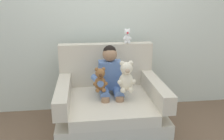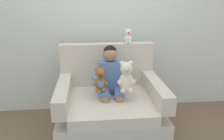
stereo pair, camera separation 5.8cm
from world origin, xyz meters
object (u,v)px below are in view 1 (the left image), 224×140
(armchair, at_px, (110,108))
(plush_brown, at_px, (100,80))
(plush_white_on_backrest, at_px, (127,36))
(plush_cream, at_px, (126,77))
(seated_child, at_px, (110,78))

(armchair, xyz_separation_m, plush_brown, (-0.11, -0.09, 0.39))
(armchair, xyz_separation_m, plush_white_on_backrest, (0.27, 0.38, 0.78))
(plush_brown, distance_m, plush_cream, 0.29)
(plush_white_on_backrest, bearing_deg, seated_child, -123.15)
(armchair, distance_m, plush_brown, 0.41)
(plush_cream, distance_m, plush_white_on_backrest, 0.63)
(seated_child, distance_m, plush_cream, 0.23)
(plush_brown, height_order, plush_cream, plush_cream)
(plush_white_on_backrest, bearing_deg, plush_brown, -125.54)
(plush_brown, relative_size, plush_cream, 0.78)
(seated_child, relative_size, plush_cream, 2.37)
(seated_child, bearing_deg, plush_cream, -44.94)
(seated_child, xyz_separation_m, plush_white_on_backrest, (0.25, 0.34, 0.42))
(plush_brown, distance_m, plush_white_on_backrest, 0.73)
(armchair, distance_m, plush_cream, 0.47)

